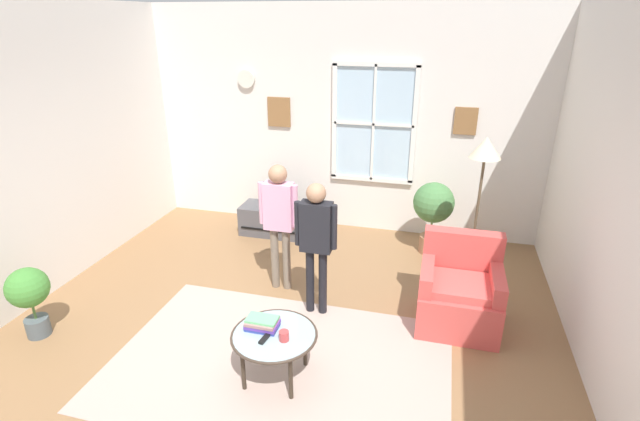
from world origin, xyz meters
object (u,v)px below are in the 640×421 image
potted_plant_by_window (433,207)px  television (277,195)px  tv_stand (278,220)px  floor_lamp (484,163)px  cup (284,336)px  remote_near_books (265,338)px  person_black_shirt (316,234)px  armchair (459,293)px  book_stack (262,323)px  person_pink_shirt (279,213)px  coffee_table (274,337)px  potted_plant_corner (29,293)px

potted_plant_by_window → television: bearing=179.4°
tv_stand → floor_lamp: 2.90m
cup → remote_near_books: (-0.15, -0.03, -0.03)m
potted_plant_by_window → floor_lamp: floor_lamp is taller
person_black_shirt → armchair: bearing=7.6°
cup → potted_plant_by_window: 2.91m
television → book_stack: (0.80, -2.63, -0.10)m
cup → person_pink_shirt: 1.57m
tv_stand → floor_lamp: size_ratio=0.61×
tv_stand → person_black_shirt: size_ratio=0.74×
television → potted_plant_by_window: size_ratio=0.54×
floor_lamp → television: bearing=163.8°
armchair → book_stack: bearing=-144.3°
person_pink_shirt → potted_plant_by_window: size_ratio=1.53×
person_pink_shirt → floor_lamp: bearing=16.1°
armchair → floor_lamp: bearing=80.2°
tv_stand → television: 0.38m
book_stack → person_pink_shirt: size_ratio=0.18×
book_stack → remote_near_books: bearing=-61.8°
cup → person_pink_shirt: (-0.52, 1.42, 0.42)m
person_pink_shirt → floor_lamp: 2.17m
cup → person_black_shirt: person_black_shirt is taller
television → potted_plant_by_window: 2.06m
tv_stand → coffee_table: 2.85m
coffee_table → book_stack: 0.15m
armchair → tv_stand: bearing=148.0°
armchair → floor_lamp: floor_lamp is taller
television → book_stack: bearing=-73.1°
television → cup: (1.02, -2.73, -0.11)m
tv_stand → person_pink_shirt: size_ratio=0.72×
floor_lamp → cup: bearing=-126.8°
potted_plant_by_window → coffee_table: bearing=-113.2°
book_stack → floor_lamp: floor_lamp is taller
book_stack → cup: bearing=-24.5°
person_black_shirt → potted_plant_by_window: (1.06, 1.65, -0.25)m
potted_plant_by_window → potted_plant_corner: size_ratio=1.33×
tv_stand → coffee_table: size_ratio=1.45×
book_stack → cup: 0.25m
book_stack → person_black_shirt: (0.20, 0.96, 0.39)m
armchair → book_stack: 1.97m
book_stack → person_pink_shirt: person_pink_shirt is taller
remote_near_books → potted_plant_by_window: bearing=66.5°
armchair → floor_lamp: 1.34m
tv_stand → cup: bearing=-69.5°
cup → potted_plant_corner: bearing=179.7°
armchair → person_pink_shirt: (-1.89, 0.17, 0.57)m
floor_lamp → potted_plant_corner: bearing=-153.4°
tv_stand → television: television is taller
coffee_table → television: bearing=108.9°
potted_plant_by_window → potted_plant_corner: potted_plant_by_window is taller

